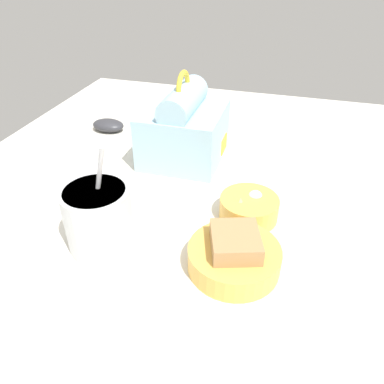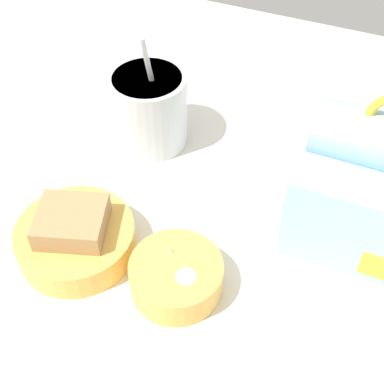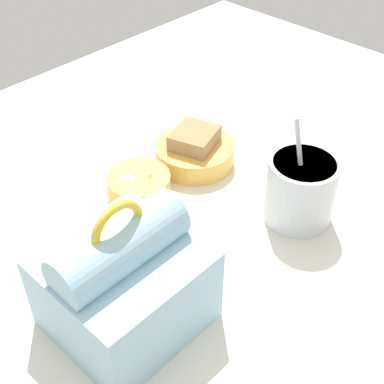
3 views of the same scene
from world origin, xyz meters
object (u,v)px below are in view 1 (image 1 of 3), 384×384
at_px(computer_mouse, 108,125).
at_px(keyboard, 51,171).
at_px(lunch_bag, 184,129).
at_px(bento_bowl_snacks, 249,207).
at_px(bento_bowl_sandwich, 234,255).
at_px(soup_cup, 99,217).

bearing_deg(computer_mouse, keyboard, 175.95).
bearing_deg(keyboard, computer_mouse, -4.05).
distance_m(lunch_bag, bento_bowl_snacks, 0.25).
height_order(bento_bowl_sandwich, computer_mouse, bento_bowl_sandwich).
bearing_deg(keyboard, bento_bowl_sandwich, -110.44).
xyz_separation_m(keyboard, lunch_bag, (0.15, -0.25, 0.06)).
relative_size(keyboard, bento_bowl_sandwich, 2.29).
distance_m(keyboard, computer_mouse, 0.23).
height_order(lunch_bag, soup_cup, lunch_bag).
bearing_deg(bento_bowl_snacks, soup_cup, 122.29).
distance_m(keyboard, soup_cup, 0.26).
distance_m(lunch_bag, soup_cup, 0.31).
bearing_deg(computer_mouse, soup_cup, -154.70).
bearing_deg(soup_cup, bento_bowl_snacks, -57.71).
height_order(soup_cup, computer_mouse, soup_cup).
xyz_separation_m(lunch_bag, bento_bowl_snacks, (-0.17, -0.17, -0.05)).
relative_size(keyboard, lunch_bag, 1.61).
xyz_separation_m(bento_bowl_sandwich, bento_bowl_snacks, (0.13, -0.00, -0.00)).
height_order(soup_cup, bento_bowl_sandwich, soup_cup).
relative_size(lunch_bag, computer_mouse, 2.38).
distance_m(bento_bowl_snacks, computer_mouse, 0.48).
xyz_separation_m(keyboard, bento_bowl_sandwich, (-0.16, -0.42, 0.01)).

